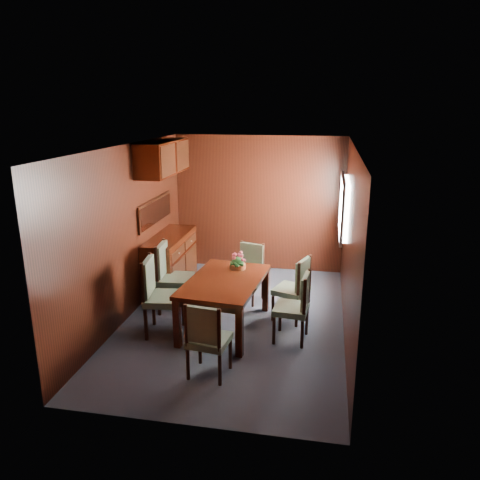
% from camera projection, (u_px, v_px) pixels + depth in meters
% --- Properties ---
extents(ground, '(4.50, 4.50, 0.00)m').
position_uv_depth(ground, '(234.00, 321.00, 6.54)').
color(ground, '#363B4A').
rests_on(ground, ground).
extents(room_shell, '(3.06, 4.52, 2.41)m').
position_uv_depth(room_shell, '(231.00, 201.00, 6.42)').
color(room_shell, black).
rests_on(room_shell, ground).
extents(sideboard, '(0.48, 1.40, 0.90)m').
position_uv_depth(sideboard, '(171.00, 262.00, 7.58)').
color(sideboard, black).
rests_on(sideboard, ground).
extents(dining_table, '(1.06, 1.56, 0.69)m').
position_uv_depth(dining_table, '(225.00, 286.00, 6.19)').
color(dining_table, black).
rests_on(dining_table, ground).
extents(chair_left_near, '(0.53, 0.55, 1.04)m').
position_uv_depth(chair_left_near, '(158.00, 292.00, 6.05)').
color(chair_left_near, black).
rests_on(chair_left_near, ground).
extents(chair_left_far, '(0.50, 0.52, 1.02)m').
position_uv_depth(chair_left_far, '(170.00, 273.00, 6.75)').
color(chair_left_far, black).
rests_on(chair_left_far, ground).
extents(chair_right_near, '(0.46, 0.47, 0.91)m').
position_uv_depth(chair_right_near, '(297.00, 303.00, 5.87)').
color(chair_right_near, black).
rests_on(chair_right_near, ground).
extents(chair_right_far, '(0.54, 0.56, 0.92)m').
position_uv_depth(chair_right_far, '(296.00, 286.00, 6.43)').
color(chair_right_far, black).
rests_on(chair_right_far, ground).
extents(chair_head, '(0.47, 0.46, 0.90)m').
position_uv_depth(chair_head, '(207.00, 336.00, 5.06)').
color(chair_head, black).
rests_on(chair_head, ground).
extents(chair_foot, '(0.52, 0.51, 0.89)m').
position_uv_depth(chair_foot, '(249.00, 269.00, 7.15)').
color(chair_foot, black).
rests_on(chair_foot, ground).
extents(flower_centerpiece, '(0.24, 0.24, 0.24)m').
position_uv_depth(flower_centerpiece, '(238.00, 261.00, 6.54)').
color(flower_centerpiece, '#B86838').
rests_on(flower_centerpiece, dining_table).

